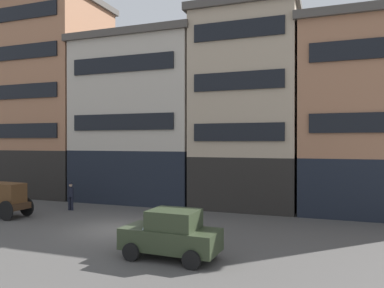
{
  "coord_description": "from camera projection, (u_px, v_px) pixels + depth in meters",
  "views": [
    {
      "loc": [
        9.79,
        -15.98,
        4.39
      ],
      "look_at": [
        3.35,
        1.9,
        4.26
      ],
      "focal_mm": 34.46,
      "sensor_mm": 36.0,
      "label": 1
    }
  ],
  "objects": [
    {
      "name": "building_far_right",
      "position": [
        368.0,
        116.0,
        23.08
      ],
      "size": [
        8.62,
        7.35,
        11.92
      ],
      "color": "black",
      "rests_on": "ground_plane"
    },
    {
      "name": "pedestrian_officer",
      "position": [
        71.0,
        195.0,
        23.51
      ],
      "size": [
        0.48,
        0.48,
        1.79
      ],
      "color": "black",
      "rests_on": "ground_plane"
    },
    {
      "name": "building_center_left",
      "position": [
        145.0,
        119.0,
        28.37
      ],
      "size": [
        9.66,
        7.35,
        12.16
      ],
      "color": "black",
      "rests_on": "ground_plane"
    },
    {
      "name": "cargo_wagon",
      "position": [
        5.0,
        197.0,
        21.41
      ],
      "size": [
        3.0,
        1.7,
        1.98
      ],
      "color": "#3D2819",
      "rests_on": "ground_plane"
    },
    {
      "name": "ground_plane",
      "position": [
        116.0,
        229.0,
        18.38
      ],
      "size": [
        120.0,
        120.0,
        0.0
      ],
      "primitive_type": "plane",
      "color": "#4C4947"
    },
    {
      "name": "building_center_right",
      "position": [
        249.0,
        109.0,
        25.63
      ],
      "size": [
        7.17,
        7.35,
        13.27
      ],
      "color": "black",
      "rests_on": "ground_plane"
    },
    {
      "name": "sedan_dark",
      "position": [
        171.0,
        234.0,
        13.81
      ],
      "size": [
        3.77,
        1.99,
        1.83
      ],
      "color": "#2D3823",
      "rests_on": "ground_plane"
    },
    {
      "name": "building_far_left",
      "position": [
        51.0,
        98.0,
        31.38
      ],
      "size": [
        8.96,
        7.35,
        16.23
      ],
      "color": "black",
      "rests_on": "ground_plane"
    }
  ]
}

